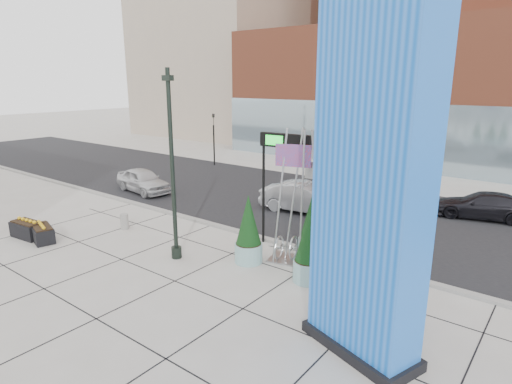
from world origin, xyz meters
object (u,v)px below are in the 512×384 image
Objects in this scene: concrete_bollard at (124,221)px; public_art_sculpture at (300,229)px; overhead_street_sign at (280,150)px; car_white_west at (143,181)px; blue_pylon at (372,164)px; car_silver_mid at (305,198)px; lamp_post at (173,185)px.

public_art_sculpture is at bearing 11.59° from concrete_bollard.
car_white_west is (-11.56, 2.22, -3.28)m from overhead_street_sign.
blue_pylon reaches higher than public_art_sculpture.
car_white_west is at bearing 154.03° from public_art_sculpture.
public_art_sculpture reaches higher than concrete_bollard.
overhead_street_sign is (-5.63, 4.53, -0.82)m from blue_pylon.
car_white_west reaches higher than concrete_bollard.
blue_pylon is at bearing -54.59° from public_art_sculpture.
car_silver_mid is at bearing -67.97° from car_white_west.
overhead_street_sign is 5.93m from car_silver_mid.
public_art_sculpture is 7.07× the size of concrete_bollard.
lamp_post is 1.40× the size of public_art_sculpture.
overhead_street_sign is 1.11× the size of car_white_west.
lamp_post is 4.96m from public_art_sculpture.
blue_pylon is at bearing -151.81° from car_silver_mid.
car_white_west is (-13.08, 3.07, -0.61)m from public_art_sculpture.
blue_pylon is 6.52m from public_art_sculpture.
public_art_sculpture is 13.45m from car_white_west.
car_white_west is at bearing 177.25° from blue_pylon.
overhead_street_sign is 12.22m from car_white_west.
lamp_post is at bearing 164.14° from car_silver_mid.
car_silver_mid is at bearing 106.54° from public_art_sculpture.
concrete_bollard is 8.97m from car_silver_mid.
public_art_sculpture is at bearing -95.22° from car_white_west.
public_art_sculpture is 8.59m from concrete_bollard.
overhead_street_sign is (2.45, 3.38, 1.09)m from lamp_post.
concrete_bollard is (-4.39, 0.81, -2.54)m from lamp_post.
concrete_bollard is at bearing 178.84° from public_art_sculpture.
car_silver_mid is at bearing 103.81° from overhead_street_sign.
blue_pylon is at bearing -8.95° from concrete_bollard.
overhead_street_sign is at bearing 137.80° from public_art_sculpture.
overhead_street_sign is (6.84, 2.57, 3.63)m from concrete_bollard.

